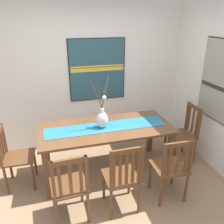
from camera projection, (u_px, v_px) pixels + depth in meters
The scene contains 12 objects.
ground_plane at pixel (114, 208), 3.04m from camera, with size 6.40×6.40×0.03m, color #8E7051.
wall_back at pixel (86, 74), 4.17m from camera, with size 6.40×0.12×2.70m, color silver.
dining_table at pixel (106, 134), 3.50m from camera, with size 1.97×0.89×0.78m.
table_runner at pixel (106, 127), 3.46m from camera, with size 1.81×0.36×0.01m, color #236B93.
centerpiece_vase at pixel (102, 118), 3.39m from camera, with size 0.29×0.23×0.74m.
chair_0 at pixel (14, 156), 3.26m from camera, with size 0.44×0.44×0.92m.
chair_1 at pixel (123, 176), 2.81m from camera, with size 0.42×0.42×0.97m.
chair_2 at pixel (171, 168), 3.02m from camera, with size 0.43×0.43×0.94m.
chair_3 at pixel (184, 133), 3.90m from camera, with size 0.43×0.43×0.97m.
chair_4 at pixel (70, 186), 2.68m from camera, with size 0.45×0.45×0.95m.
painting_on_back_wall at pixel (97, 70), 4.13m from camera, with size 1.01×0.05×1.10m.
painting_on_side_wall at pixel (223, 82), 3.39m from camera, with size 0.05×0.92×1.22m.
Camera 1 is at (-0.66, -2.23, 2.31)m, focal length 37.22 mm.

